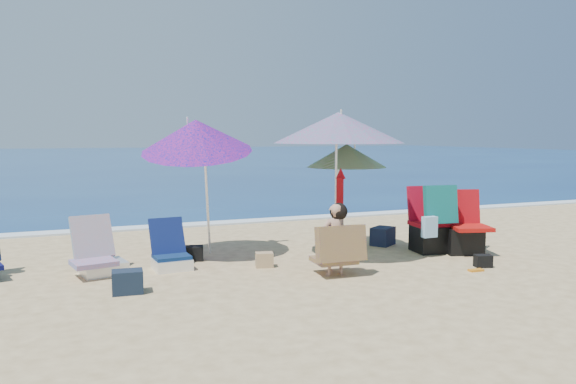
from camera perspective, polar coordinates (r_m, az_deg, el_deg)
name	(u,v)px	position (r m, az deg, el deg)	size (l,w,h in m)	color
ground	(334,275)	(8.06, 4.71, -8.39)	(120.00, 120.00, 0.00)	#D8BC84
sea	(103,158)	(52.13, -18.24, 3.25)	(120.00, 80.00, 0.12)	navy
foam	(232,222)	(12.73, -5.71, -3.07)	(120.00, 0.50, 0.04)	white
umbrella_turquoise	(339,128)	(8.96, 5.13, 6.49)	(2.54, 2.54, 2.37)	white
umbrella_striped	(346,156)	(9.77, 5.93, 3.66)	(1.82, 1.82, 1.85)	white
umbrella_blue	(196,136)	(9.01, -9.25, 5.66)	(2.32, 2.36, 2.40)	white
furled_umbrella	(340,211)	(8.64, 5.26, -1.97)	(0.20, 0.23, 1.47)	#9E0B10
chair_navy	(171,256)	(8.57, -11.77, -6.32)	(0.56, 0.69, 0.72)	#0D254D
chair_rainbow	(99,259)	(8.50, -18.58, -6.44)	(0.80, 0.88, 0.82)	#DF5B4E
camp_chair_left	(463,234)	(9.90, 17.30, -4.11)	(0.76, 0.86, 1.05)	#B0100C
camp_chair_right	(432,228)	(9.83, 14.38, -3.50)	(0.83, 0.86, 1.16)	#A10B17
person_center	(337,241)	(7.93, 4.95, -4.94)	(0.71, 0.59, 1.03)	tan
bag_navy_a	(127,282)	(7.40, -15.92, -8.73)	(0.40, 0.30, 0.29)	#162131
bag_black_a	(193,253)	(9.06, -9.57, -6.13)	(0.36, 0.30, 0.23)	black
bag_tan	(264,260)	(8.50, -2.41, -6.86)	(0.29, 0.24, 0.22)	tan
bag_navy_b	(383,236)	(10.31, 9.55, -4.42)	(0.53, 0.50, 0.32)	#181E34
bag_black_b	(483,261)	(8.99, 19.11, -6.60)	(0.28, 0.23, 0.19)	black
orange_item	(476,270)	(8.70, 18.46, -7.51)	(0.23, 0.12, 0.03)	orange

